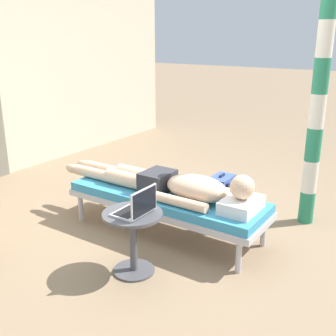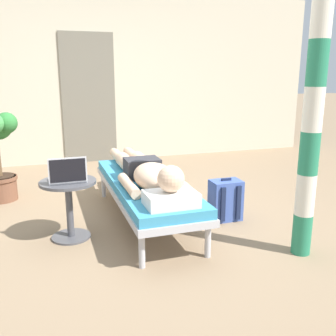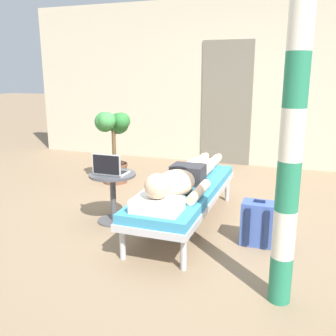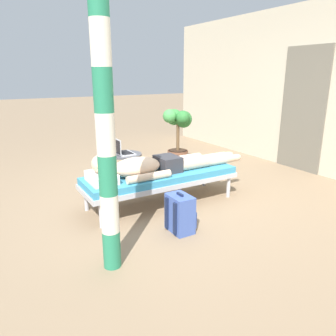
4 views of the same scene
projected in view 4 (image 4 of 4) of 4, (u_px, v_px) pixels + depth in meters
ground_plane at (164, 200)px, 4.27m from camera, size 40.00×40.00×0.00m
house_wall_back at (318, 90)px, 5.23m from camera, size 7.60×0.20×2.70m
house_door_panel at (303, 110)px, 5.40m from camera, size 0.84×0.03×2.04m
lounge_chair at (161, 178)px, 4.07m from camera, size 0.63×1.98×0.42m
person_reclining at (154, 166)px, 3.98m from camera, size 0.53×2.17×0.32m
side_table at (125, 165)px, 4.58m from camera, size 0.48×0.48×0.52m
laptop at (121, 150)px, 4.50m from camera, size 0.31×0.24×0.23m
backpack at (180, 214)px, 3.38m from camera, size 0.30×0.26×0.42m
potted_plant at (178, 131)px, 5.71m from camera, size 0.51×0.53×1.02m
porch_post at (106, 134)px, 2.49m from camera, size 0.15×0.15×2.31m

